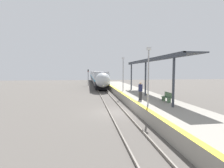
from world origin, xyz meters
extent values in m
plane|color=#56514C|center=(0.00, 0.00, 0.00)|extent=(120.00, 120.00, 0.00)
cube|color=slate|center=(-0.72, 0.00, 0.07)|extent=(0.08, 90.00, 0.15)
cube|color=slate|center=(0.72, 0.00, 0.07)|extent=(0.08, 90.00, 0.15)
cube|color=black|center=(0.00, 26.17, 0.62)|extent=(2.50, 17.60, 0.80)
cube|color=#28282D|center=(0.00, 26.17, 1.44)|extent=(2.84, 19.14, 0.85)
cube|color=#198CBF|center=(0.00, 26.17, 2.01)|extent=(2.85, 19.14, 0.29)
cube|color=#B2B7BC|center=(0.00, 26.17, 2.80)|extent=(2.84, 19.14, 1.29)
cube|color=black|center=(0.00, 26.17, 2.73)|extent=(2.87, 17.60, 0.71)
cube|color=#9E9EA3|center=(0.00, 26.17, 3.59)|extent=(2.56, 19.14, 0.30)
cylinder|color=black|center=(-0.72, 19.14, 0.46)|extent=(0.12, 0.93, 0.93)
cylinder|color=black|center=(0.72, 19.14, 0.46)|extent=(0.12, 0.93, 0.93)
cylinder|color=black|center=(-0.72, 21.34, 0.46)|extent=(0.12, 0.93, 0.93)
cylinder|color=black|center=(0.72, 21.34, 0.46)|extent=(0.12, 0.93, 0.93)
cylinder|color=black|center=(-0.72, 31.00, 0.46)|extent=(0.12, 0.93, 0.93)
cylinder|color=black|center=(0.72, 31.00, 0.46)|extent=(0.12, 0.93, 0.93)
cylinder|color=black|center=(-0.72, 33.20, 0.46)|extent=(0.12, 0.93, 0.93)
cylinder|color=black|center=(0.72, 33.20, 0.46)|extent=(0.12, 0.93, 0.93)
ellipsoid|color=#B2B7BC|center=(0.00, 15.47, 2.23)|extent=(2.73, 3.39, 2.67)
ellipsoid|color=black|center=(0.00, 15.04, 2.67)|extent=(1.99, 1.98, 1.36)
sphere|color=#F9F4CC|center=(0.00, 14.20, 1.27)|extent=(0.24, 0.24, 0.24)
cube|color=black|center=(0.00, 46.10, 0.62)|extent=(2.50, 17.60, 0.80)
cube|color=#28282D|center=(0.00, 46.10, 1.44)|extent=(2.84, 19.14, 0.85)
cube|color=#198CBF|center=(0.00, 46.10, 2.01)|extent=(2.85, 19.14, 0.29)
cube|color=#B2B7BC|center=(0.00, 46.10, 2.80)|extent=(2.84, 19.14, 1.29)
cube|color=black|center=(0.00, 46.10, 2.73)|extent=(2.87, 17.60, 0.71)
cube|color=#9E9EA3|center=(0.00, 46.10, 3.59)|extent=(2.56, 19.14, 0.30)
cylinder|color=black|center=(-0.72, 39.07, 0.46)|extent=(0.12, 0.93, 0.93)
cylinder|color=black|center=(0.72, 39.07, 0.46)|extent=(0.12, 0.93, 0.93)
cylinder|color=black|center=(-0.72, 41.27, 0.46)|extent=(0.12, 0.93, 0.93)
cylinder|color=black|center=(0.72, 41.27, 0.46)|extent=(0.12, 0.93, 0.93)
cylinder|color=black|center=(-0.72, 50.94, 0.46)|extent=(0.12, 0.93, 0.93)
cylinder|color=black|center=(0.72, 50.94, 0.46)|extent=(0.12, 0.93, 0.93)
cylinder|color=black|center=(-0.72, 53.14, 0.46)|extent=(0.12, 0.93, 0.93)
cylinder|color=black|center=(0.72, 53.14, 0.46)|extent=(0.12, 0.93, 0.93)
cube|color=black|center=(0.00, 66.04, 0.62)|extent=(2.50, 17.60, 0.80)
cube|color=#28282D|center=(0.00, 66.04, 1.44)|extent=(2.84, 19.14, 0.85)
cube|color=#198CBF|center=(0.00, 66.04, 2.01)|extent=(2.85, 19.14, 0.29)
cube|color=#B2B7BC|center=(0.00, 66.04, 2.80)|extent=(2.84, 19.14, 1.29)
cube|color=black|center=(0.00, 66.04, 2.73)|extent=(2.87, 17.60, 0.71)
cube|color=#9E9EA3|center=(0.00, 66.04, 3.59)|extent=(2.56, 19.14, 0.30)
cylinder|color=black|center=(-0.72, 59.01, 0.46)|extent=(0.12, 0.93, 0.93)
cylinder|color=black|center=(0.72, 59.01, 0.46)|extent=(0.12, 0.93, 0.93)
cylinder|color=black|center=(-0.72, 61.21, 0.46)|extent=(0.12, 0.93, 0.93)
cylinder|color=black|center=(0.72, 61.21, 0.46)|extent=(0.12, 0.93, 0.93)
cylinder|color=black|center=(-0.72, 70.87, 0.46)|extent=(0.12, 0.93, 0.93)
cylinder|color=black|center=(0.72, 70.87, 0.46)|extent=(0.12, 0.93, 0.93)
cylinder|color=black|center=(-0.72, 73.07, 0.46)|extent=(0.12, 0.93, 0.93)
cylinder|color=black|center=(0.72, 73.07, 0.46)|extent=(0.12, 0.93, 0.93)
cube|color=gray|center=(3.89, 0.00, 0.48)|extent=(4.54, 64.00, 0.96)
cube|color=yellow|center=(1.82, 0.00, 0.96)|extent=(0.40, 64.00, 0.01)
cube|color=#4C6B4C|center=(4.65, -1.06, 1.17)|extent=(0.36, 0.06, 0.42)
cube|color=#4C6B4C|center=(4.65, 0.07, 1.17)|extent=(0.36, 0.06, 0.42)
cube|color=#4C6B4C|center=(4.65, -0.50, 1.40)|extent=(0.44, 1.50, 0.03)
cube|color=#4C6B4C|center=(4.85, -0.50, 1.63)|extent=(0.04, 1.50, 0.44)
cube|color=#333338|center=(2.51, 0.72, 1.40)|extent=(0.28, 0.20, 0.88)
cube|color=navy|center=(2.51, 0.72, 2.19)|extent=(0.36, 0.22, 0.70)
sphere|color=beige|center=(2.51, 0.72, 2.65)|extent=(0.24, 0.24, 0.24)
cylinder|color=#59595E|center=(-2.59, 30.54, 1.79)|extent=(0.14, 0.14, 3.58)
cube|color=black|center=(-2.59, 30.54, 3.93)|extent=(0.28, 0.20, 0.70)
sphere|color=black|center=(-2.59, 30.43, 4.10)|extent=(0.14, 0.14, 0.14)
sphere|color=red|center=(-2.59, 30.43, 3.76)|extent=(0.14, 0.14, 0.14)
cylinder|color=#9E9EA3|center=(2.43, -1.73, 3.28)|extent=(0.12, 0.12, 4.64)
cube|color=silver|center=(2.43, -1.73, 5.72)|extent=(0.36, 0.20, 0.24)
cylinder|color=#9E9EA3|center=(2.43, 8.99, 3.28)|extent=(0.12, 0.12, 4.64)
cube|color=silver|center=(2.43, 8.99, 5.72)|extent=(0.36, 0.20, 0.24)
cylinder|color=#333842|center=(4.09, -2.91, 2.97)|extent=(0.20, 0.20, 4.01)
cylinder|color=#333842|center=(4.09, 3.90, 2.97)|extent=(0.20, 0.20, 4.01)
cylinder|color=#333842|center=(4.09, 10.71, 2.97)|extent=(0.20, 0.20, 4.01)
cube|color=#333842|center=(4.09, 3.90, 5.07)|extent=(0.24, 16.61, 0.36)
cube|color=#333842|center=(4.99, 3.90, 5.19)|extent=(2.00, 16.61, 0.10)
camera|label=1|loc=(-2.63, -15.92, 3.85)|focal=28.00mm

